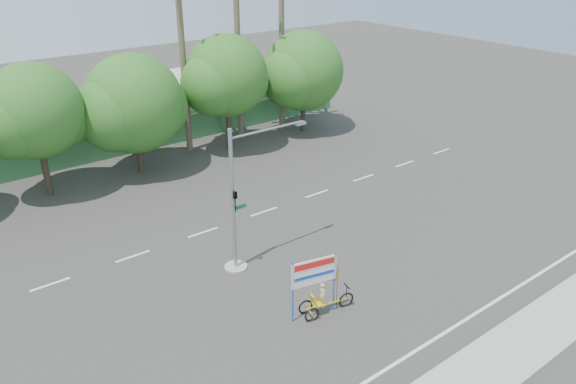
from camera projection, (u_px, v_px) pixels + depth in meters
ground at (330, 287)px, 25.43m from camera, size 120.00×120.00×0.00m
sidewalk_near at (470, 382)px, 20.02m from camera, size 50.00×2.40×0.12m
fence at (133, 140)px, 40.43m from camera, size 38.00×0.08×2.00m
building_right at (198, 98)px, 47.75m from camera, size 14.00×8.00×3.60m
tree_left at (34, 115)px, 32.30m from camera, size 6.66×5.60×8.07m
tree_center at (133, 107)px, 35.87m from camera, size 7.62×6.40×7.85m
tree_right at (226, 79)px, 39.43m from camera, size 6.90×5.80×8.36m
tree_far_right at (303, 73)px, 43.56m from camera, size 7.38×6.20×7.94m
palm_mid at (281, 8)px, 42.10m from camera, size 3.73×3.79×15.45m
palm_short at (180, 26)px, 37.62m from camera, size 3.73×3.79×14.45m
traffic_signal at (239, 212)px, 25.83m from camera, size 4.72×1.10×7.00m
trike_billboard at (320, 291)px, 23.18m from camera, size 2.88×1.04×2.89m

